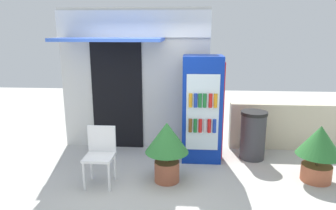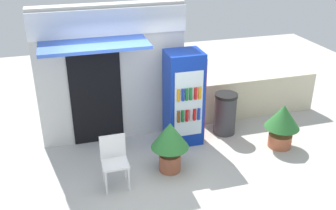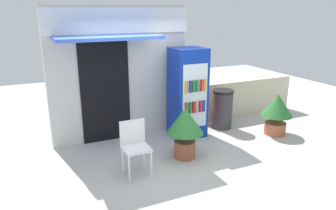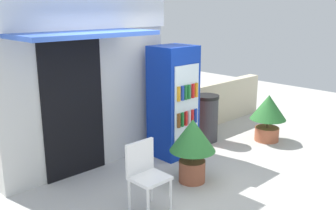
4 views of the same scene
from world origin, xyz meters
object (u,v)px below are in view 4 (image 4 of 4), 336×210
(plastic_chair, at_px, (145,171))
(potted_plant_near_shop, at_px, (193,142))
(drink_cooler, at_px, (174,102))
(potted_plant_curbside, at_px, (268,113))
(trash_bin, at_px, (206,118))

(plastic_chair, height_order, potted_plant_near_shop, potted_plant_near_shop)
(drink_cooler, relative_size, potted_plant_near_shop, 1.98)
(potted_plant_curbside, bearing_deg, drink_cooler, 156.58)
(plastic_chair, distance_m, trash_bin, 2.79)
(drink_cooler, relative_size, plastic_chair, 2.13)
(plastic_chair, xyz_separation_m, trash_bin, (2.54, 1.15, -0.07))
(drink_cooler, height_order, plastic_chair, drink_cooler)
(potted_plant_near_shop, height_order, potted_plant_curbside, potted_plant_near_shop)
(potted_plant_near_shop, distance_m, potted_plant_curbside, 2.38)
(drink_cooler, bearing_deg, plastic_chair, -145.76)
(potted_plant_curbside, bearing_deg, plastic_chair, -174.84)
(potted_plant_curbside, bearing_deg, potted_plant_near_shop, -175.59)
(potted_plant_near_shop, bearing_deg, plastic_chair, -173.10)
(plastic_chair, bearing_deg, trash_bin, 24.25)
(plastic_chair, xyz_separation_m, potted_plant_near_shop, (1.02, 0.12, 0.10))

